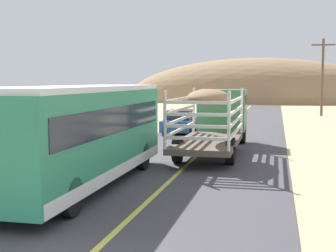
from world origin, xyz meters
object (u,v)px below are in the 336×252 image
(bus, at_px, (81,133))
(power_pole_far, at_px, (322,75))
(livestock_truck, at_px, (218,113))
(car_far, at_px, (180,122))

(bus, bearing_deg, power_pole_far, 73.10)
(livestock_truck, distance_m, bus, 10.08)
(livestock_truck, relative_size, car_far, 2.20)
(bus, relative_size, power_pole_far, 1.35)
(bus, relative_size, car_far, 2.27)
(livestock_truck, bearing_deg, bus, -108.40)
(bus, bearing_deg, livestock_truck, 71.60)
(livestock_truck, height_order, bus, bus)
(bus, height_order, power_pole_far, power_pole_far)
(power_pole_far, bearing_deg, livestock_truck, -106.30)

